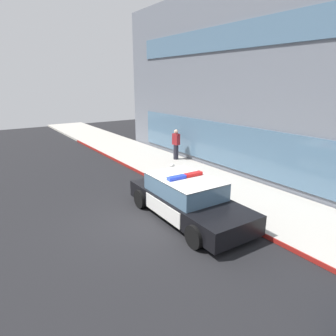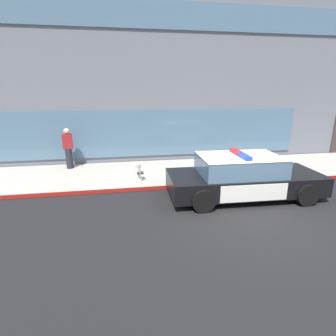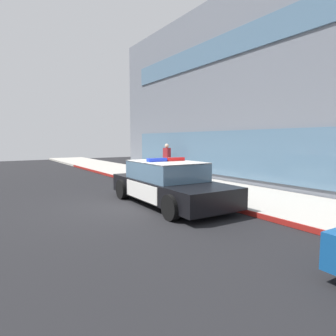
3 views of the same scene
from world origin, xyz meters
TOP-DOWN VIEW (x-y plane):
  - ground at (0.00, 0.00)m, footprint 48.00×48.00m
  - sidewalk at (0.00, 4.19)m, footprint 48.00×3.49m
  - curb_red_paint at (0.00, 2.43)m, footprint 28.80×0.04m
  - police_cruiser at (0.51, 1.38)m, footprint 4.93×2.25m
  - fire_hydrant at (-2.75, 3.08)m, footprint 0.34×0.39m
  - pedestrian_on_sidewalk at (-5.51, 5.28)m, footprint 0.43×0.31m

SIDE VIEW (x-z plane):
  - ground at x=0.00m, z-range 0.00..0.00m
  - sidewalk at x=0.00m, z-range 0.00..0.15m
  - curb_red_paint at x=0.00m, z-range 0.01..0.14m
  - fire_hydrant at x=-2.75m, z-range 0.14..0.86m
  - police_cruiser at x=0.51m, z-range -0.07..1.43m
  - pedestrian_on_sidewalk at x=-5.51m, z-range 0.16..1.87m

